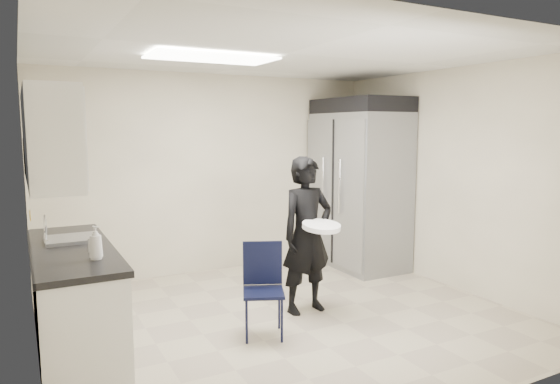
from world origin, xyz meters
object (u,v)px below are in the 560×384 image
lower_counter (74,302)px  man_tuxedo (307,235)px  commercial_fridge (359,190)px  folding_chair (263,292)px

lower_counter → man_tuxedo: size_ratio=1.18×
commercial_fridge → man_tuxedo: 1.97m
commercial_fridge → man_tuxedo: commercial_fridge is taller
lower_counter → folding_chair: lower_counter is taller
commercial_fridge → lower_counter: bearing=-164.1°
lower_counter → man_tuxedo: man_tuxedo is taller
commercial_fridge → man_tuxedo: size_ratio=1.30×
commercial_fridge → folding_chair: bearing=-144.9°
man_tuxedo → lower_counter: bearing=173.5°
lower_counter → commercial_fridge: bearing=15.9°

